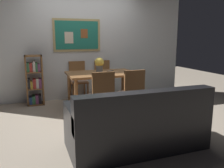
{
  "coord_description": "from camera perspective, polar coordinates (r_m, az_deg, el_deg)",
  "views": [
    {
      "loc": [
        -1.27,
        -4.07,
        1.46
      ],
      "look_at": [
        0.1,
        -0.28,
        0.65
      ],
      "focal_mm": 37.14,
      "sensor_mm": 36.0,
      "label": 1
    }
  ],
  "objects": [
    {
      "name": "dining_chair_near_right",
      "position": [
        4.15,
        4.96,
        -1.51
      ],
      "size": [
        0.4,
        0.41,
        0.91
      ],
      "color": "brown",
      "rests_on": "ground_plane"
    },
    {
      "name": "dining_chair_far_right",
      "position": [
        5.67,
        -2.16,
        1.98
      ],
      "size": [
        0.4,
        0.41,
        0.91
      ],
      "color": "brown",
      "rests_on": "ground_plane"
    },
    {
      "name": "dining_table",
      "position": [
        4.8,
        -2.43,
        1.66
      ],
      "size": [
        1.41,
        0.94,
        0.75
      ],
      "color": "brown",
      "rests_on": "ground_plane"
    },
    {
      "name": "dining_chair_near_left",
      "position": [
        3.93,
        -2.55,
        -2.23
      ],
      "size": [
        0.4,
        0.41,
        0.91
      ],
      "color": "brown",
      "rests_on": "ground_plane"
    },
    {
      "name": "bookshelf",
      "position": [
        5.33,
        -18.52,
        0.55
      ],
      "size": [
        0.36,
        0.28,
        1.09
      ],
      "color": "brown",
      "rests_on": "ground_plane"
    },
    {
      "name": "tv_remote",
      "position": [
        4.9,
        -0.43,
        3.17
      ],
      "size": [
        0.16,
        0.09,
        0.02
      ],
      "color": "black",
      "rests_on": "dining_table"
    },
    {
      "name": "potted_ivy",
      "position": [
        5.94,
        6.12,
        0.02
      ],
      "size": [
        0.34,
        0.34,
        0.55
      ],
      "color": "brown",
      "rests_on": "ground_plane"
    },
    {
      "name": "leather_couch",
      "position": [
        3.12,
        6.24,
        -10.27
      ],
      "size": [
        1.8,
        0.84,
        0.84
      ],
      "color": "black",
      "rests_on": "ground_plane"
    },
    {
      "name": "dining_chair_far_left",
      "position": [
        5.53,
        -8.37,
        1.62
      ],
      "size": [
        0.4,
        0.41,
        0.91
      ],
      "color": "brown",
      "rests_on": "ground_plane"
    },
    {
      "name": "ground_plane",
      "position": [
        4.51,
        -2.41,
        -7.54
      ],
      "size": [
        12.0,
        12.0,
        0.0
      ],
      "primitive_type": "plane",
      "color": "tan"
    },
    {
      "name": "flower_vase",
      "position": [
        4.78,
        -3.13,
        4.95
      ],
      "size": [
        0.2,
        0.2,
        0.31
      ],
      "color": "slate",
      "rests_on": "dining_table"
    },
    {
      "name": "wall_back_with_painting",
      "position": [
        5.67,
        -7.02,
        9.69
      ],
      "size": [
        5.2,
        0.14,
        2.6
      ],
      "color": "silver",
      "rests_on": "ground_plane"
    }
  ]
}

